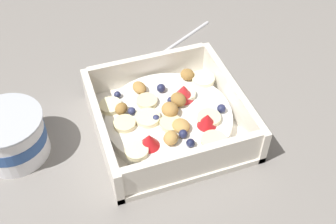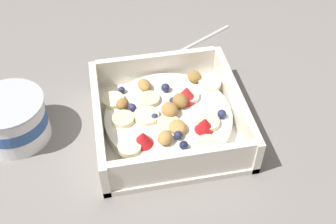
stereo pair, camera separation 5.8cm
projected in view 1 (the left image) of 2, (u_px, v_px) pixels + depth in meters
name	position (u px, v px, depth m)	size (l,w,h in m)	color
ground_plane	(159.00, 130.00, 0.60)	(2.40, 2.40, 0.00)	gray
fruit_bowl	(168.00, 117.00, 0.59)	(0.20, 0.20, 0.06)	white
spoon	(164.00, 50.00, 0.72)	(0.10, 0.16, 0.01)	silver
yogurt_cup	(11.00, 136.00, 0.55)	(0.10, 0.10, 0.07)	white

